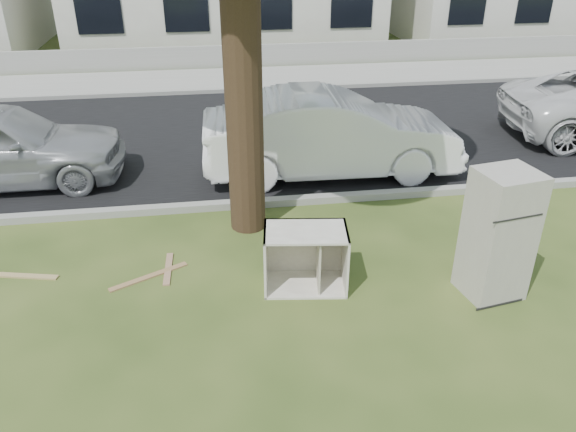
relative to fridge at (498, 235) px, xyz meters
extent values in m
plane|color=#2F4318|center=(-2.52, 0.41, -0.84)|extent=(120.00, 120.00, 0.00)
cube|color=black|center=(-2.52, 6.41, -0.83)|extent=(120.00, 7.00, 0.01)
cube|color=gray|center=(-2.52, 2.86, -0.84)|extent=(120.00, 0.18, 0.12)
cube|color=gray|center=(-2.52, 9.96, -0.84)|extent=(120.00, 0.18, 0.12)
cube|color=gray|center=(-2.52, 11.41, -0.83)|extent=(120.00, 2.80, 0.01)
cube|color=gray|center=(-2.52, 13.01, -0.49)|extent=(120.00, 0.15, 0.70)
cylinder|color=black|center=(-2.92, 2.21, 1.76)|extent=(0.54, 0.54, 5.20)
cube|color=silver|center=(0.00, 0.00, 0.00)|extent=(0.79, 0.75, 1.67)
cube|color=silver|center=(-2.32, 0.48, -0.43)|extent=(1.13, 0.79, 0.82)
cube|color=#99734A|center=(-4.37, 0.96, -0.83)|extent=(1.02, 0.60, 0.02)
cube|color=tan|center=(-6.06, 1.23, -0.83)|extent=(0.99, 0.33, 0.02)
cube|color=#A47A5B|center=(-4.12, 1.12, -0.83)|extent=(0.11, 0.80, 0.02)
imported|color=white|center=(-1.21, 4.07, -0.06)|extent=(4.73, 1.76, 1.55)
camera|label=1|loc=(-3.43, -5.54, 3.42)|focal=35.00mm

